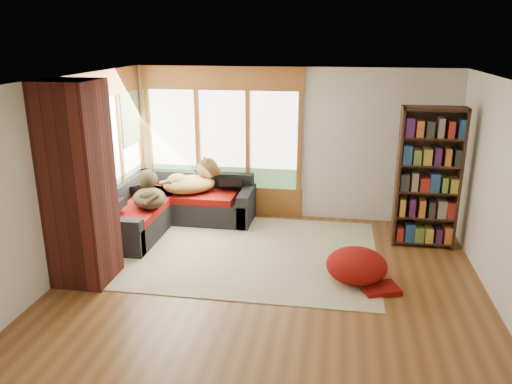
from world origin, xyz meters
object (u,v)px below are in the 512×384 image
(brick_chimney, at_px, (78,185))
(dog_brindle, at_px, (149,190))
(pouf, at_px, (357,264))
(sectional_sofa, at_px, (170,208))
(area_rug, at_px, (247,252))
(dog_tan, at_px, (194,177))
(bookshelf, at_px, (428,178))

(brick_chimney, distance_m, dog_brindle, 1.69)
(brick_chimney, bearing_deg, dog_brindle, 79.78)
(pouf, bearing_deg, sectional_sofa, 153.62)
(sectional_sofa, bearing_deg, area_rug, -28.64)
(area_rug, height_order, dog_brindle, dog_brindle)
(area_rug, bearing_deg, brick_chimney, -148.95)
(pouf, bearing_deg, dog_tan, 146.71)
(dog_tan, bearing_deg, bookshelf, -34.79)
(brick_chimney, height_order, pouf, brick_chimney)
(bookshelf, bearing_deg, area_rug, -164.49)
(area_rug, relative_size, bookshelf, 1.79)
(brick_chimney, height_order, sectional_sofa, brick_chimney)
(brick_chimney, relative_size, sectional_sofa, 1.18)
(sectional_sofa, bearing_deg, brick_chimney, -100.29)
(pouf, distance_m, dog_brindle, 3.44)
(brick_chimney, distance_m, pouf, 3.71)
(dog_brindle, bearing_deg, bookshelf, -109.54)
(brick_chimney, height_order, bookshelf, brick_chimney)
(bookshelf, bearing_deg, dog_tan, 173.62)
(sectional_sofa, height_order, pouf, sectional_sofa)
(brick_chimney, distance_m, area_rug, 2.60)
(pouf, xyz_separation_m, dog_brindle, (-3.23, 1.05, 0.53))
(dog_tan, height_order, dog_brindle, dog_tan)
(pouf, relative_size, dog_brindle, 0.86)
(bookshelf, distance_m, pouf, 1.90)
(sectional_sofa, distance_m, dog_tan, 0.66)
(sectional_sofa, xyz_separation_m, pouf, (3.07, -1.52, -0.07))
(brick_chimney, xyz_separation_m, area_rug, (1.94, 1.17, -1.29))
(pouf, bearing_deg, brick_chimney, -171.50)
(brick_chimney, height_order, dog_tan, brick_chimney)
(pouf, height_order, dog_brindle, dog_brindle)
(area_rug, relative_size, pouf, 4.75)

